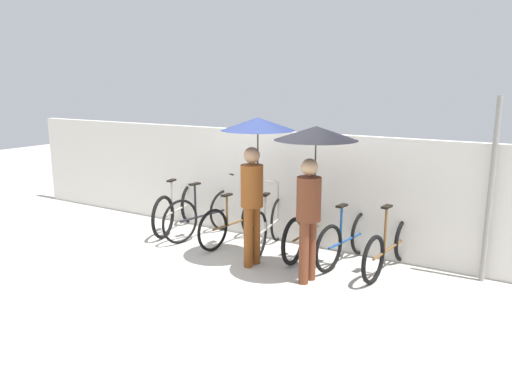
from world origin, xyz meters
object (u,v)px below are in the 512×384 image
Objects in this scene: parked_bicycle_0 at (178,209)px; parked_bicycle_6 at (390,247)px; pedestrian_leading at (256,149)px; parked_bicycle_5 at (347,239)px; pedestrian_center at (314,158)px; parked_bicycle_2 at (235,221)px; parked_bicycle_4 at (307,232)px; parked_bicycle_3 at (269,226)px; parked_bicycle_1 at (204,214)px.

parked_bicycle_6 is at bearing -103.46° from parked_bicycle_0.
parked_bicycle_5 is at bearing 37.81° from pedestrian_leading.
pedestrian_leading is at bearing 117.50° from parked_bicycle_6.
pedestrian_center is at bearing 177.09° from parked_bicycle_5.
parked_bicycle_4 is (1.28, 0.09, 0.01)m from parked_bicycle_2.
parked_bicycle_6 is at bearing -99.61° from parked_bicycle_3.
parked_bicycle_0 is 1.05× the size of parked_bicycle_4.
parked_bicycle_4 is (1.92, 0.08, -0.03)m from parked_bicycle_1.
parked_bicycle_1 is 1.04× the size of parked_bicycle_4.
parked_bicycle_3 is at bearing -79.24° from parked_bicycle_1.
parked_bicycle_3 is at bearing 108.96° from pedestrian_leading.
parked_bicycle_0 is 3.21m from parked_bicycle_5.
parked_bicycle_5 is (1.29, 0.05, -0.02)m from parked_bicycle_3.
parked_bicycle_5 is at bearing -81.68° from parked_bicycle_2.
pedestrian_leading is (0.17, -0.67, 1.30)m from parked_bicycle_3.
parked_bicycle_4 is at bearing -102.96° from parked_bicycle_0.
parked_bicycle_1 is at bearing 91.09° from parked_bicycle_4.
parked_bicycle_1 is 1.02× the size of parked_bicycle_2.
parked_bicycle_5 reaches higher than parked_bicycle_6.
parked_bicycle_0 is 1.93m from parked_bicycle_3.
parked_bicycle_1 is 3.21m from parked_bicycle_6.
parked_bicycle_4 is 0.82× the size of pedestrian_center.
parked_bicycle_6 is at bearing 52.47° from pedestrian_center.
pedestrian_center is at bearing -2.95° from pedestrian_leading.
parked_bicycle_1 is 1.06× the size of parked_bicycle_3.
parked_bicycle_5 is (1.92, 0.07, 0.00)m from parked_bicycle_2.
parked_bicycle_4 is 1.58m from pedestrian_leading.
parked_bicycle_6 is at bearing -82.44° from parked_bicycle_2.
pedestrian_leading is at bearing 146.04° from parked_bicycle_4.
parked_bicycle_5 reaches higher than parked_bicycle_2.
pedestrian_leading reaches higher than parked_bicycle_3.
pedestrian_center reaches higher than parked_bicycle_1.
parked_bicycle_6 is (3.85, -0.01, -0.04)m from parked_bicycle_0.
parked_bicycle_3 is 1.00× the size of parked_bicycle_5.
parked_bicycle_6 is (0.64, -0.01, -0.01)m from parked_bicycle_5.
pedestrian_leading is at bearing -122.42° from parked_bicycle_0.
parked_bicycle_1 is (0.64, -0.07, 0.01)m from parked_bicycle_0.
pedestrian_leading reaches higher than parked_bicycle_0.
pedestrian_center is (-0.17, -0.85, 1.29)m from parked_bicycle_5.
pedestrian_leading is at bearing 178.39° from pedestrian_center.
pedestrian_center reaches higher than parked_bicycle_5.
pedestrian_leading is (-1.12, -0.72, 1.32)m from parked_bicycle_5.
parked_bicycle_0 is 1.01× the size of parked_bicycle_1.
parked_bicycle_2 is 1.28m from parked_bicycle_4.
pedestrian_center is (1.12, -0.80, 1.27)m from parked_bicycle_3.
parked_bicycle_0 is 3.41m from pedestrian_center.
pedestrian_center is at bearing -118.99° from parked_bicycle_0.
parked_bicycle_5 is (0.64, -0.02, -0.00)m from parked_bicycle_4.
parked_bicycle_2 is 1.04× the size of parked_bicycle_5.
parked_bicycle_6 is at bearing -82.87° from parked_bicycle_5.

